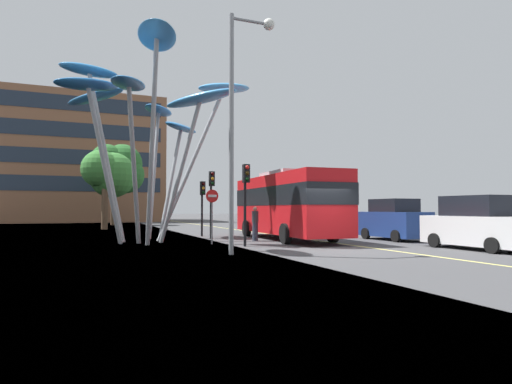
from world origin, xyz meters
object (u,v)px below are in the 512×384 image
car_parked_near (478,224)px  pedestrian (255,224)px  leaf_sculpture (152,105)px  street_lamp (241,102)px  car_parked_mid (394,221)px  red_bus (286,202)px  traffic_light_kerb_far (212,190)px  traffic_light_kerb_near (246,187)px  traffic_light_island_mid (202,196)px  no_entry_sign (212,208)px

car_parked_near → pedestrian: bearing=130.2°
leaf_sculpture → street_lamp: 7.69m
car_parked_mid → pedestrian: (-6.97, 2.23, -0.14)m
red_bus → traffic_light_kerb_far: size_ratio=2.80×
traffic_light_kerb_near → car_parked_mid: (8.62, 0.77, -1.58)m
car_parked_near → car_parked_mid: (0.40, 5.54, 0.01)m
traffic_light_kerb_far → traffic_light_island_mid: size_ratio=1.13×
leaf_sculpture → street_lamp: leaf_sculpture is taller
car_parked_mid → no_entry_sign: 9.68m
car_parked_mid → pedestrian: car_parked_mid is taller
car_parked_mid → no_entry_sign: size_ratio=1.54×
red_bus → car_parked_near: size_ratio=2.28×
street_lamp → car_parked_mid: bearing=20.0°
leaf_sculpture → traffic_light_kerb_near: bearing=-52.6°
no_entry_sign → traffic_light_kerb_near: bearing=-62.6°
traffic_light_island_mid → no_entry_sign: 5.65m
red_bus → traffic_light_kerb_near: bearing=-137.2°
traffic_light_island_mid → no_entry_sign: bearing=-100.5°
no_entry_sign → traffic_light_kerb_far: bearing=74.2°
car_parked_near → pedestrian: (-6.56, 7.77, -0.13)m
no_entry_sign → leaf_sculpture: bearing=133.3°
red_bus → no_entry_sign: size_ratio=4.05×
traffic_light_island_mid → street_lamp: size_ratio=0.37×
traffic_light_kerb_near → red_bus: bearing=42.8°
car_parked_mid → pedestrian: size_ratio=2.25×
car_parked_near → street_lamp: size_ratio=0.51×
traffic_light_kerb_far → pedestrian: traffic_light_kerb_far is taller
pedestrian → street_lamp: bearing=-116.6°
red_bus → pedestrian: (-1.96, -0.34, -1.12)m
red_bus → no_entry_sign: red_bus is taller
street_lamp → car_parked_near: bearing=-11.5°
traffic_light_kerb_far → leaf_sculpture: bearing=-168.4°
pedestrian → no_entry_sign: 2.97m
red_bus → car_parked_near: red_bus is taller
traffic_light_kerb_near → car_parked_near: bearing=-30.1°
car_parked_near → no_entry_sign: (-9.19, 6.65, 0.68)m
pedestrian → no_entry_sign: no_entry_sign is taller
traffic_light_kerb_near → traffic_light_island_mid: traffic_light_kerb_near is taller
traffic_light_kerb_far → car_parked_mid: traffic_light_kerb_far is taller
traffic_light_island_mid → no_entry_sign: size_ratio=1.28×
traffic_light_island_mid → no_entry_sign: traffic_light_island_mid is taller
car_parked_near → no_entry_sign: no_entry_sign is taller
traffic_light_island_mid → no_entry_sign: (-1.03, -5.52, -0.68)m
traffic_light_kerb_far → street_lamp: (-1.21, -7.96, 2.89)m
no_entry_sign → car_parked_mid: bearing=-6.6°
traffic_light_kerb_far → traffic_light_island_mid: 2.29m
traffic_light_kerb_near → car_parked_near: (8.22, -4.77, -1.59)m
no_entry_sign → street_lamp: bearing=-93.6°
leaf_sculpture → no_entry_sign: (2.42, -2.56, -5.18)m
street_lamp → traffic_light_kerb_far: bearing=81.3°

